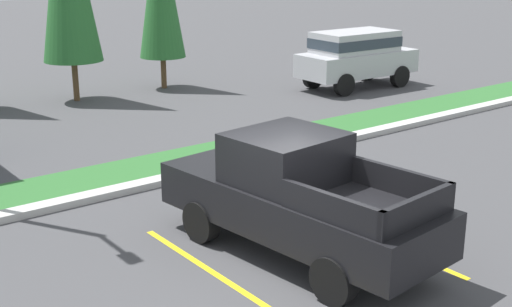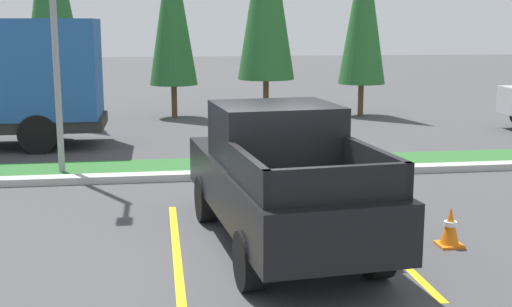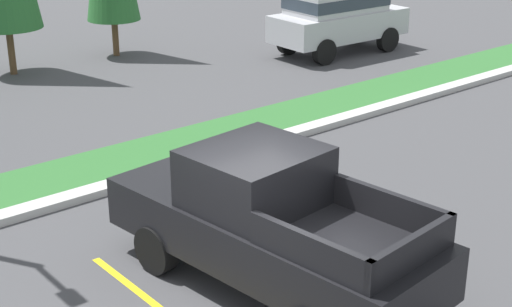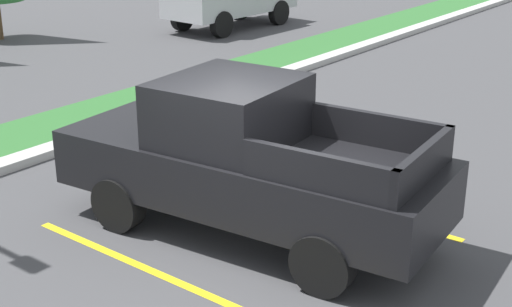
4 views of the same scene
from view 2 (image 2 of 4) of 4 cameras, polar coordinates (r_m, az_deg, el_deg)
name	(u,v)px [view 2 (image 2 of 4)]	position (r m, az deg, el deg)	size (l,w,h in m)	color
ground_plane	(248,256)	(9.81, -0.66, -8.60)	(120.00, 120.00, 0.00)	#424244
parking_line_near	(176,250)	(10.10, -6.71, -8.07)	(0.12, 4.80, 0.01)	yellow
parking_line_far	(380,240)	(10.63, 10.36, -7.21)	(0.12, 4.80, 0.01)	yellow
curb_strip	(217,175)	(14.58, -3.30, -1.81)	(56.00, 0.40, 0.15)	#B2B2AD
grass_median	(213,166)	(15.66, -3.66, -1.09)	(56.00, 1.80, 0.06)	#2D662D
pickup_truck_main	(280,177)	(10.02, 2.01, -2.00)	(2.42, 5.39, 2.10)	black
street_light	(52,10)	(15.05, -16.79, 11.51)	(0.24, 1.49, 6.04)	gray
cypress_tree_right_inner	(172,8)	(24.03, -7.07, 12.03)	(1.67, 1.67, 6.44)	brown
cypress_tree_far_right	(363,9)	(24.59, 9.02, 11.96)	(1.67, 1.67, 6.44)	brown
traffic_cone	(450,227)	(10.54, 16.03, -5.99)	(0.36, 0.36, 0.60)	orange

